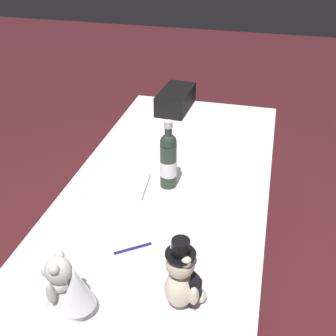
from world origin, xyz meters
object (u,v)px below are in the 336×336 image
Objects in this scene: gift_case_black at (176,100)px; signing_pen at (134,248)px; teddy_bear_bride at (66,289)px; champagne_bottle at (168,160)px; guestbook at (117,184)px; teddy_bear_groom at (182,278)px.

signing_pen is at bearing 6.29° from gift_case_black.
champagne_bottle is at bearing 170.20° from teddy_bear_bride.
champagne_bottle is 1.18× the size of guestbook.
guestbook is at bearing -151.43° from signing_pen.
champagne_bottle is 0.95× the size of gift_case_black.
signing_pen is (-0.33, 0.11, -0.10)m from teddy_bear_bride.
champagne_bottle is at bearing 177.25° from signing_pen.
guestbook is (0.07, -0.23, -0.13)m from champagne_bottle.
signing_pen is at bearing -2.75° from champagne_bottle.
gift_case_black is 1.24× the size of guestbook.
signing_pen is 1.33m from gift_case_black.
guestbook is at bearing -172.21° from teddy_bear_bride.
teddy_bear_groom is at bearing 17.85° from champagne_bottle.
teddy_bear_groom is at bearing 31.85° from guestbook.
teddy_bear_groom is 1.16× the size of teddy_bear_bride.
teddy_bear_bride is 0.70× the size of champagne_bottle.
teddy_bear_bride reaches higher than signing_pen.
teddy_bear_bride is 1.65m from gift_case_black.
gift_case_black is (-1.52, -0.38, -0.04)m from teddy_bear_groom.
gift_case_black is at bearing -169.04° from champagne_bottle.
teddy_bear_groom is at bearing 110.47° from teddy_bear_bride.
champagne_bottle reaches higher than gift_case_black.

